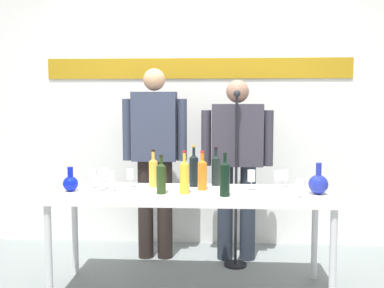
% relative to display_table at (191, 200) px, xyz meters
% --- Properties ---
extents(back_wall, '(4.30, 0.11, 3.00)m').
position_rel_display_table_xyz_m(back_wall, '(0.00, 1.24, 0.80)').
color(back_wall, silver).
rests_on(back_wall, ground).
extents(display_table, '(2.10, 0.70, 0.77)m').
position_rel_display_table_xyz_m(display_table, '(0.00, 0.00, 0.00)').
color(display_table, white).
rests_on(display_table, ground).
extents(decanter_blue_left, '(0.12, 0.12, 0.19)m').
position_rel_display_table_xyz_m(decanter_blue_left, '(-0.91, -0.02, 0.13)').
color(decanter_blue_left, '#0A1AB8').
rests_on(decanter_blue_left, display_table).
extents(decanter_blue_right, '(0.14, 0.14, 0.23)m').
position_rel_display_table_xyz_m(decanter_blue_right, '(0.94, -0.02, 0.14)').
color(decanter_blue_right, '#1D2A9C').
rests_on(decanter_blue_right, display_table).
extents(presenter_left, '(0.59, 0.22, 1.74)m').
position_rel_display_table_xyz_m(presenter_left, '(-0.37, 0.73, 0.29)').
color(presenter_left, black).
rests_on(presenter_left, ground).
extents(presenter_right, '(0.65, 0.22, 1.64)m').
position_rel_display_table_xyz_m(presenter_right, '(0.37, 0.73, 0.24)').
color(presenter_right, '#242B36').
rests_on(presenter_right, ground).
extents(wine_bottle_0, '(0.07, 0.07, 0.31)m').
position_rel_display_table_xyz_m(wine_bottle_0, '(0.19, 0.28, 0.19)').
color(wine_bottle_0, black).
rests_on(wine_bottle_0, display_table).
extents(wine_bottle_1, '(0.07, 0.07, 0.33)m').
position_rel_display_table_xyz_m(wine_bottle_1, '(0.01, 0.22, 0.20)').
color(wine_bottle_1, black).
rests_on(wine_bottle_1, display_table).
extents(wine_bottle_2, '(0.07, 0.07, 0.30)m').
position_rel_display_table_xyz_m(wine_bottle_2, '(0.08, 0.09, 0.19)').
color(wine_bottle_2, orange).
rests_on(wine_bottle_2, display_table).
extents(wine_bottle_3, '(0.07, 0.07, 0.29)m').
position_rel_display_table_xyz_m(wine_bottle_3, '(-0.22, -0.07, 0.19)').
color(wine_bottle_3, '#223616').
rests_on(wine_bottle_3, display_table).
extents(wine_bottle_4, '(0.07, 0.07, 0.32)m').
position_rel_display_table_xyz_m(wine_bottle_4, '(-0.04, -0.07, 0.19)').
color(wine_bottle_4, gold).
rests_on(wine_bottle_4, display_table).
extents(wine_bottle_5, '(0.07, 0.07, 0.32)m').
position_rel_display_table_xyz_m(wine_bottle_5, '(0.25, -0.13, 0.20)').
color(wine_bottle_5, black).
rests_on(wine_bottle_5, display_table).
extents(wine_bottle_6, '(0.07, 0.07, 0.30)m').
position_rel_display_table_xyz_m(wine_bottle_6, '(-0.31, 0.19, 0.19)').
color(wine_bottle_6, gold).
rests_on(wine_bottle_6, display_table).
extents(wine_glass_left_0, '(0.06, 0.06, 0.15)m').
position_rel_display_table_xyz_m(wine_glass_left_0, '(-0.60, -0.01, 0.17)').
color(wine_glass_left_0, white).
rests_on(wine_glass_left_0, display_table).
extents(wine_glass_left_1, '(0.07, 0.07, 0.15)m').
position_rel_display_table_xyz_m(wine_glass_left_1, '(-0.78, 0.09, 0.17)').
color(wine_glass_left_1, white).
rests_on(wine_glass_left_1, display_table).
extents(wine_glass_left_2, '(0.06, 0.06, 0.15)m').
position_rel_display_table_xyz_m(wine_glass_left_2, '(-0.49, 0.15, 0.17)').
color(wine_glass_left_2, white).
rests_on(wine_glass_left_2, display_table).
extents(wine_glass_left_3, '(0.07, 0.07, 0.13)m').
position_rel_display_table_xyz_m(wine_glass_left_3, '(-0.70, -0.04, 0.15)').
color(wine_glass_left_3, white).
rests_on(wine_glass_left_3, display_table).
extents(wine_glass_left_4, '(0.07, 0.07, 0.17)m').
position_rel_display_table_xyz_m(wine_glass_left_4, '(-0.66, 0.07, 0.18)').
color(wine_glass_left_4, white).
rests_on(wine_glass_left_4, display_table).
extents(wine_glass_right_0, '(0.06, 0.06, 0.13)m').
position_rel_display_table_xyz_m(wine_glass_right_0, '(0.78, -0.18, 0.15)').
color(wine_glass_right_0, white).
rests_on(wine_glass_right_0, display_table).
extents(wine_glass_right_1, '(0.06, 0.06, 0.16)m').
position_rel_display_table_xyz_m(wine_glass_right_1, '(0.46, 0.09, 0.17)').
color(wine_glass_right_1, white).
rests_on(wine_glass_right_1, display_table).
extents(wine_glass_right_2, '(0.06, 0.06, 0.15)m').
position_rel_display_table_xyz_m(wine_glass_right_2, '(0.66, 0.10, 0.17)').
color(wine_glass_right_2, white).
rests_on(wine_glass_right_2, display_table).
extents(wine_glass_right_3, '(0.06, 0.06, 0.14)m').
position_rel_display_table_xyz_m(wine_glass_right_3, '(0.73, 0.20, 0.16)').
color(wine_glass_right_3, white).
rests_on(wine_glass_right_3, display_table).
extents(microphone_stand, '(0.20, 0.20, 1.54)m').
position_rel_display_table_xyz_m(microphone_stand, '(0.36, 0.55, -0.19)').
color(microphone_stand, black).
rests_on(microphone_stand, ground).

